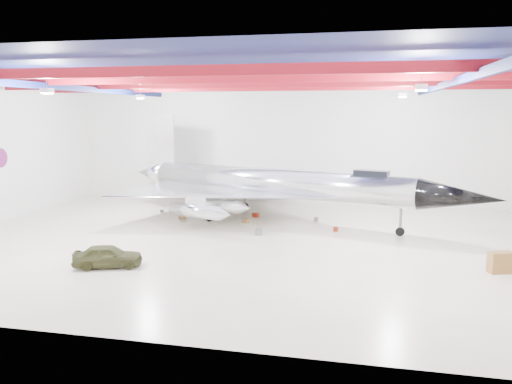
# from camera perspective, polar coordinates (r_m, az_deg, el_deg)

# --- Properties ---
(floor) EXTENTS (40.00, 40.00, 0.00)m
(floor) POSITION_cam_1_polar(r_m,az_deg,el_deg) (33.30, -1.12, -5.67)
(floor) COLOR beige
(floor) RESTS_ON ground
(wall_back) EXTENTS (40.00, 0.00, 40.00)m
(wall_back) POSITION_cam_1_polar(r_m,az_deg,el_deg) (47.00, 3.07, 5.50)
(wall_back) COLOR silver
(wall_back) RESTS_ON floor
(ceiling) EXTENTS (40.00, 40.00, 0.00)m
(ceiling) POSITION_cam_1_polar(r_m,az_deg,el_deg) (32.26, -1.19, 13.56)
(ceiling) COLOR #0A0F38
(ceiling) RESTS_ON wall_back
(ceiling_structure) EXTENTS (39.50, 29.50, 1.08)m
(ceiling_structure) POSITION_cam_1_polar(r_m,az_deg,el_deg) (32.22, -1.18, 12.36)
(ceiling_structure) COLOR maroon
(ceiling_structure) RESTS_ON ceiling
(wall_roundel) EXTENTS (0.10, 1.50, 1.50)m
(wall_roundel) POSITION_cam_1_polar(r_m,az_deg,el_deg) (43.24, -27.20, 3.49)
(wall_roundel) COLOR #B21414
(wall_roundel) RESTS_ON wall_left
(jet_aircraft) EXTENTS (29.71, 21.79, 8.32)m
(jet_aircraft) POSITION_cam_1_polar(r_m,az_deg,el_deg) (38.97, 2.09, 0.62)
(jet_aircraft) COLOR silver
(jet_aircraft) RESTS_ON floor
(jeep) EXTENTS (4.02, 2.61, 1.27)m
(jeep) POSITION_cam_1_polar(r_m,az_deg,el_deg) (29.04, -16.58, -7.01)
(jeep) COLOR #3A3C1E
(jeep) RESTS_ON floor
(desk) EXTENTS (1.39, 0.99, 1.15)m
(desk) POSITION_cam_1_polar(r_m,az_deg,el_deg) (29.92, 26.16, -7.24)
(desk) COLOR brown
(desk) RESTS_ON floor
(crate_ply) EXTENTS (0.73, 0.67, 0.41)m
(crate_ply) POSITION_cam_1_polar(r_m,az_deg,el_deg) (40.49, -8.40, -2.77)
(crate_ply) COLOR olive
(crate_ply) RESTS_ON floor
(toolbox_red) EXTENTS (0.60, 0.55, 0.34)m
(toolbox_red) POSITION_cam_1_polar(r_m,az_deg,el_deg) (40.76, -0.04, -2.64)
(toolbox_red) COLOR maroon
(toolbox_red) RESTS_ON floor
(engine_drum) EXTENTS (0.62, 0.62, 0.45)m
(engine_drum) POSITION_cam_1_polar(r_m,az_deg,el_deg) (34.99, 0.34, -4.55)
(engine_drum) COLOR #59595B
(engine_drum) RESTS_ON floor
(crate_small) EXTENTS (0.40, 0.37, 0.23)m
(crate_small) POSITION_cam_1_polar(r_m,az_deg,el_deg) (43.31, -10.71, -2.17)
(crate_small) COLOR #59595B
(crate_small) RESTS_ON floor
(tool_chest) EXTENTS (0.44, 0.44, 0.33)m
(tool_chest) POSITION_cam_1_polar(r_m,az_deg,el_deg) (36.42, 9.10, -4.22)
(tool_chest) COLOR maroon
(tool_chest) RESTS_ON floor
(oil_barrel) EXTENTS (0.60, 0.54, 0.34)m
(oil_barrel) POSITION_cam_1_polar(r_m,az_deg,el_deg) (38.55, -1.20, -3.34)
(oil_barrel) COLOR olive
(oil_barrel) RESTS_ON floor
(spares_box) EXTENTS (0.42, 0.42, 0.31)m
(spares_box) POSITION_cam_1_polar(r_m,az_deg,el_deg) (39.58, 6.91, -3.09)
(spares_box) COLOR #59595B
(spares_box) RESTS_ON floor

